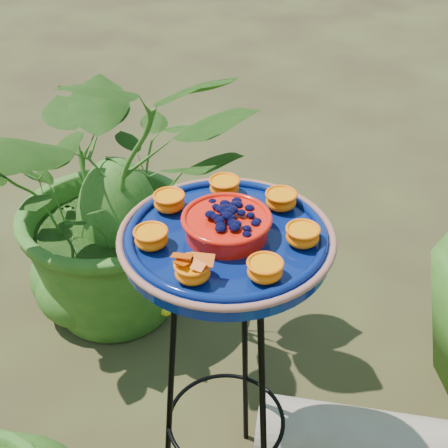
# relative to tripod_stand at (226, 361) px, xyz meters

# --- Properties ---
(tripod_stand) EXTENTS (0.31, 0.32, 0.79)m
(tripod_stand) POSITION_rel_tripod_stand_xyz_m (0.00, 0.00, 0.00)
(tripod_stand) COLOR black
(tripod_stand) RESTS_ON ground
(feeder_dish) EXTENTS (0.43, 0.43, 0.09)m
(feeder_dish) POSITION_rel_tripod_stand_xyz_m (-0.00, -0.00, 0.34)
(feeder_dish) COLOR #071752
(feeder_dish) RESTS_ON tripod_stand
(driftwood_log) EXTENTS (0.57, 0.24, 0.18)m
(driftwood_log) POSITION_rel_tripod_stand_xyz_m (0.33, 0.16, -0.39)
(driftwood_log) COLOR gray
(driftwood_log) RESTS_ON ground
(shrub_back_left) EXTENTS (1.10, 1.04, 0.97)m
(shrub_back_left) POSITION_rel_tripod_stand_xyz_m (-0.54, 0.60, 0.01)
(shrub_back_left) COLOR #265316
(shrub_back_left) RESTS_ON ground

